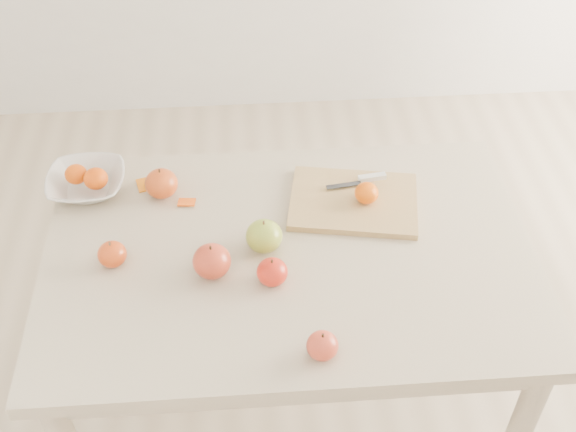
{
  "coord_description": "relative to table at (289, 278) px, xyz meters",
  "views": [
    {
      "loc": [
        -0.1,
        -1.23,
        2.01
      ],
      "look_at": [
        0.0,
        0.05,
        0.82
      ],
      "focal_mm": 45.0,
      "sensor_mm": 36.0,
      "label": 1
    }
  ],
  "objects": [
    {
      "name": "fruit_bowl",
      "position": [
        -0.52,
        0.27,
        0.12
      ],
      "size": [
        0.21,
        0.21,
        0.05
      ],
      "primitive_type": "imported",
      "color": "silver",
      "rests_on": "table"
    },
    {
      "name": "cutting_board",
      "position": [
        0.18,
        0.16,
        0.11
      ],
      "size": [
        0.37,
        0.29,
        0.02
      ],
      "primitive_type": "cube",
      "rotation": [
        0.0,
        0.0,
        -0.18
      ],
      "color": "tan",
      "rests_on": "table"
    },
    {
      "name": "ground",
      "position": [
        0.0,
        0.0,
        -0.65
      ],
      "size": [
        3.5,
        3.5,
        0.0
      ],
      "primitive_type": "plane",
      "color": "#C6B293",
      "rests_on": "ground"
    },
    {
      "name": "apple_red_b",
      "position": [
        -0.19,
        -0.06,
        0.14
      ],
      "size": [
        0.09,
        0.09,
        0.08
      ],
      "primitive_type": "ellipsoid",
      "color": "maroon",
      "rests_on": "table"
    },
    {
      "name": "table",
      "position": [
        0.0,
        0.0,
        0.0
      ],
      "size": [
        1.2,
        0.8,
        0.75
      ],
      "color": "#C2B292",
      "rests_on": "ground"
    },
    {
      "name": "apple_red_d",
      "position": [
        -0.42,
        -0.01,
        0.13
      ],
      "size": [
        0.07,
        0.07,
        0.06
      ],
      "primitive_type": "ellipsoid",
      "color": "maroon",
      "rests_on": "table"
    },
    {
      "name": "orange_peel_a",
      "position": [
        -0.36,
        0.27,
        0.1
      ],
      "size": [
        0.07,
        0.06,
        0.01
      ],
      "primitive_type": "cube",
      "rotation": [
        0.21,
        0.0,
        0.27
      ],
      "color": "orange",
      "rests_on": "table"
    },
    {
      "name": "board_tangerine",
      "position": [
        0.21,
        0.15,
        0.14
      ],
      "size": [
        0.06,
        0.06,
        0.05
      ],
      "primitive_type": "ellipsoid",
      "color": "#D96907",
      "rests_on": "cutting_board"
    },
    {
      "name": "bowl_tangerine_far",
      "position": [
        -0.49,
        0.25,
        0.15
      ],
      "size": [
        0.06,
        0.06,
        0.06
      ],
      "primitive_type": "ellipsoid",
      "color": "#E94208",
      "rests_on": "fruit_bowl"
    },
    {
      "name": "orange_peel_b",
      "position": [
        -0.26,
        0.19,
        0.1
      ],
      "size": [
        0.05,
        0.04,
        0.01
      ],
      "primitive_type": "cube",
      "rotation": [
        -0.14,
        0.0,
        -0.09
      ],
      "color": "#E1540F",
      "rests_on": "table"
    },
    {
      "name": "apple_red_a",
      "position": [
        -0.32,
        0.23,
        0.14
      ],
      "size": [
        0.09,
        0.09,
        0.08
      ],
      "primitive_type": "ellipsoid",
      "color": "#991A0C",
      "rests_on": "table"
    },
    {
      "name": "apple_green",
      "position": [
        -0.06,
        0.01,
        0.14
      ],
      "size": [
        0.09,
        0.09,
        0.08
      ],
      "primitive_type": "ellipsoid",
      "color": "olive",
      "rests_on": "table"
    },
    {
      "name": "paring_knife",
      "position": [
        0.23,
        0.23,
        0.12
      ],
      "size": [
        0.17,
        0.06,
        0.01
      ],
      "color": "white",
      "rests_on": "cutting_board"
    },
    {
      "name": "apple_red_e",
      "position": [
        -0.05,
        -0.1,
        0.13
      ],
      "size": [
        0.07,
        0.07,
        0.07
      ],
      "primitive_type": "ellipsoid",
      "color": "#9D030E",
      "rests_on": "table"
    },
    {
      "name": "bowl_tangerine_near",
      "position": [
        -0.54,
        0.28,
        0.15
      ],
      "size": [
        0.06,
        0.06,
        0.05
      ],
      "primitive_type": "ellipsoid",
      "color": "#C85907",
      "rests_on": "fruit_bowl"
    },
    {
      "name": "apple_red_c",
      "position": [
        0.05,
        -0.31,
        0.13
      ],
      "size": [
        0.07,
        0.07,
        0.06
      ],
      "primitive_type": "ellipsoid",
      "color": "maroon",
      "rests_on": "table"
    }
  ]
}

